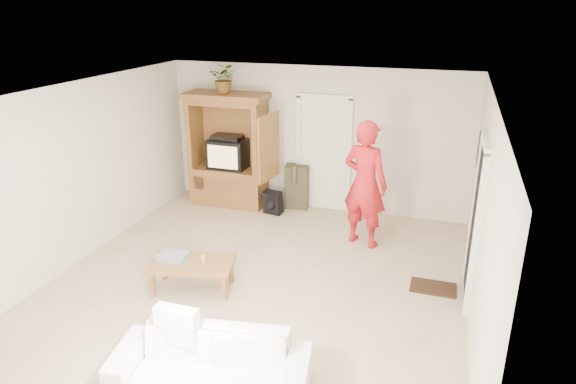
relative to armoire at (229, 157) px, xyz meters
name	(u,v)px	position (x,y,z in m)	size (l,w,h in m)	color
floor	(258,283)	(1.58, -2.66, -0.91)	(6.00, 6.00, 0.00)	tan
ceiling	(253,93)	(1.58, -2.66, 1.69)	(6.00, 6.00, 0.00)	white
wall_back	(316,139)	(1.58, 0.34, 0.39)	(5.50, 5.50, 0.00)	silver
wall_front	(113,326)	(1.58, -5.66, 0.39)	(5.50, 5.50, 0.00)	silver
wall_left	(78,174)	(-1.17, -2.66, 0.39)	(6.00, 6.00, 0.00)	silver
wall_right	(482,221)	(4.33, -2.66, 0.39)	(6.00, 6.00, 0.00)	silver
armoire	(229,157)	(0.00, 0.00, 0.00)	(1.82, 1.14, 2.10)	brown
door_back	(323,155)	(1.73, 0.31, 0.11)	(0.85, 0.05, 2.04)	white
doorway_right	(476,223)	(4.30, -2.06, 0.11)	(0.05, 0.90, 2.04)	black
framed_picture	(479,152)	(4.31, -0.76, 0.69)	(0.03, 0.60, 0.48)	black
doormat	(433,287)	(3.88, -2.06, -0.90)	(0.60, 0.40, 0.02)	#382316
plant	(224,79)	(-0.02, -0.03, 1.45)	(0.47, 0.41, 0.52)	#4C7238
man	(365,184)	(2.71, -0.98, 0.09)	(0.73, 0.48, 2.00)	red
sofa	(210,365)	(1.88, -4.72, -0.63)	(1.94, 0.76, 0.57)	white
coffee_table	(192,266)	(0.81, -3.07, -0.56)	(1.19, 0.82, 0.40)	#9C6736
towel	(173,256)	(0.53, -3.07, -0.47)	(0.38, 0.28, 0.08)	#C74289
candle	(203,259)	(0.96, -3.02, -0.46)	(0.08, 0.08, 0.10)	tan
backpack_black	(273,203)	(0.95, -0.27, -0.70)	(0.34, 0.20, 0.41)	black
backpack_olive	(297,186)	(1.26, 0.19, -0.50)	(0.43, 0.32, 0.81)	#47442B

